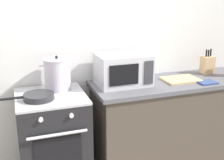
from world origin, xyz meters
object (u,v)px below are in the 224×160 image
object	(u,v)px
oven_mitt	(207,82)
cutting_board	(181,80)
stove	(54,142)
stock_pot	(58,74)
knife_block	(207,65)
microwave	(123,69)
frying_pan	(38,97)

from	to	relation	value
oven_mitt	cutting_board	bearing A→B (deg)	140.99
stove	stock_pot	distance (m)	0.63
stove	cutting_board	size ratio (longest dim) A/B	2.56
stock_pot	knife_block	bearing A→B (deg)	0.27
stock_pot	microwave	world-z (taller)	stock_pot
microwave	knife_block	distance (m)	1.02
stove	frying_pan	distance (m)	0.50
stove	microwave	world-z (taller)	microwave
knife_block	oven_mitt	size ratio (longest dim) A/B	1.51
stock_pot	oven_mitt	xyz separation A→B (m)	(1.42, -0.29, -0.14)
frying_pan	knife_block	bearing A→B (deg)	6.63
microwave	oven_mitt	distance (m)	0.85
cutting_board	stock_pot	bearing A→B (deg)	173.83
stock_pot	frying_pan	xyz separation A→B (m)	(-0.20, -0.21, -0.12)
frying_pan	knife_block	world-z (taller)	knife_block
oven_mitt	knife_block	bearing A→B (deg)	53.85
knife_block	stock_pot	bearing A→B (deg)	-179.73
frying_pan	oven_mitt	size ratio (longest dim) A/B	2.53
microwave	frying_pan	bearing A→B (deg)	-169.53
frying_pan	microwave	bearing A→B (deg)	10.47
microwave	oven_mitt	xyz separation A→B (m)	(0.80, -0.24, -0.14)
cutting_board	oven_mitt	bearing A→B (deg)	-39.01
cutting_board	microwave	bearing A→B (deg)	172.61
stock_pot	cutting_board	distance (m)	1.24
stock_pot	knife_block	xyz separation A→B (m)	(1.64, 0.01, -0.05)
stove	knife_block	xyz separation A→B (m)	(1.73, 0.14, 0.56)
stock_pot	oven_mitt	distance (m)	1.46
stove	microwave	size ratio (longest dim) A/B	1.84
stove	microwave	xyz separation A→B (m)	(0.71, 0.08, 0.61)
frying_pan	microwave	world-z (taller)	microwave
microwave	cutting_board	xyz separation A→B (m)	(0.60, -0.08, -0.14)
stock_pot	cutting_board	world-z (taller)	stock_pot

